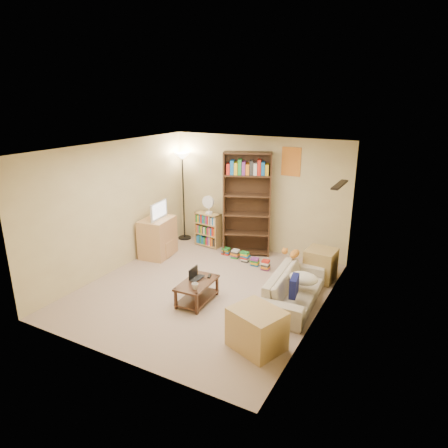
# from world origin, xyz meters

# --- Properties ---
(room) EXTENTS (4.50, 4.54, 2.52)m
(room) POSITION_xyz_m (0.00, 0.01, 1.62)
(room) COLOR #BFA38F
(room) RESTS_ON ground
(sofa) EXTENTS (1.87, 0.92, 0.52)m
(sofa) POSITION_xyz_m (1.55, 0.29, 0.26)
(sofa) COLOR beige
(sofa) RESTS_ON ground
(navy_pillow) EXTENTS (0.16, 0.35, 0.31)m
(navy_pillow) POSITION_xyz_m (1.66, -0.09, 0.50)
(navy_pillow) COLOR #121753
(navy_pillow) RESTS_ON sofa
(cream_blanket) EXTENTS (0.48, 0.34, 0.21)m
(cream_blanket) POSITION_xyz_m (1.68, 0.34, 0.45)
(cream_blanket) COLOR silver
(cream_blanket) RESTS_ON sofa
(tabby_cat) EXTENTS (0.41, 0.17, 0.14)m
(tabby_cat) POSITION_xyz_m (1.28, 0.96, 0.59)
(tabby_cat) COLOR orange
(tabby_cat) RESTS_ON sofa
(coffee_table) EXTENTS (0.49, 0.84, 0.36)m
(coffee_table) POSITION_xyz_m (0.11, -0.45, 0.22)
(coffee_table) COLOR #452A1A
(coffee_table) RESTS_ON ground
(laptop) EXTENTS (0.32, 0.21, 0.02)m
(laptop) POSITION_xyz_m (0.11, -0.36, 0.38)
(laptop) COLOR black
(laptop) RESTS_ON coffee_table
(laptop_screen) EXTENTS (0.02, 0.27, 0.18)m
(laptop_screen) POSITION_xyz_m (-0.01, -0.37, 0.47)
(laptop_screen) COLOR white
(laptop_screen) RESTS_ON laptop
(mug) EXTENTS (0.12, 0.12, 0.10)m
(mug) POSITION_xyz_m (0.23, -0.68, 0.41)
(mug) COLOR silver
(mug) RESTS_ON coffee_table
(tv_remote) EXTENTS (0.09, 0.15, 0.02)m
(tv_remote) POSITION_xyz_m (0.19, -0.17, 0.37)
(tv_remote) COLOR black
(tv_remote) RESTS_ON coffee_table
(tv_stand) EXTENTS (0.65, 0.84, 0.83)m
(tv_stand) POSITION_xyz_m (-1.70, 0.88, 0.41)
(tv_stand) COLOR tan
(tv_stand) RESTS_ON ground
(television) EXTENTS (0.66, 0.25, 0.37)m
(television) POSITION_xyz_m (-1.70, 0.88, 1.01)
(television) COLOR black
(television) RESTS_ON tv_stand
(tall_bookshelf) EXTENTS (1.05, 0.67, 2.21)m
(tall_bookshelf) POSITION_xyz_m (-0.08, 1.88, 1.17)
(tall_bookshelf) COLOR #3B2916
(tall_bookshelf) RESTS_ON ground
(short_bookshelf) EXTENTS (0.63, 0.31, 0.78)m
(short_bookshelf) POSITION_xyz_m (-1.05, 1.89, 0.39)
(short_bookshelf) COLOR tan
(short_bookshelf) RESTS_ON ground
(desk_fan) EXTENTS (0.28, 0.16, 0.42)m
(desk_fan) POSITION_xyz_m (-1.01, 1.85, 1.01)
(desk_fan) COLOR white
(desk_fan) RESTS_ON short_bookshelf
(floor_lamp) EXTENTS (0.35, 0.35, 2.06)m
(floor_lamp) POSITION_xyz_m (-1.80, 2.05, 1.64)
(floor_lamp) COLOR black
(floor_lamp) RESTS_ON ground
(side_table) EXTENTS (0.55, 0.55, 0.59)m
(side_table) POSITION_xyz_m (1.69, 1.36, 0.30)
(side_table) COLOR tan
(side_table) RESTS_ON ground
(end_cabinet) EXTENTS (0.84, 0.77, 0.57)m
(end_cabinet) POSITION_xyz_m (1.50, -1.15, 0.28)
(end_cabinet) COLOR tan
(end_cabinet) RESTS_ON ground
(book_stacks) EXTENTS (1.23, 0.48, 0.22)m
(book_stacks) POSITION_xyz_m (0.12, 1.44, 0.09)
(book_stacks) COLOR red
(book_stacks) RESTS_ON ground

